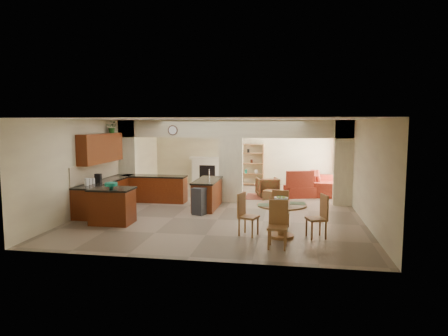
% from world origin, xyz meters
% --- Properties ---
extents(floor, '(10.00, 10.00, 0.00)m').
position_xyz_m(floor, '(0.00, 0.00, 0.00)').
color(floor, '#83705B').
rests_on(floor, ground).
extents(ceiling, '(10.00, 10.00, 0.00)m').
position_xyz_m(ceiling, '(0.00, 0.00, 2.80)').
color(ceiling, white).
rests_on(ceiling, wall_back).
extents(wall_back, '(8.00, 0.00, 8.00)m').
position_xyz_m(wall_back, '(0.00, 5.00, 1.40)').
color(wall_back, beige).
rests_on(wall_back, floor).
extents(wall_front, '(8.00, 0.00, 8.00)m').
position_xyz_m(wall_front, '(0.00, -5.00, 1.40)').
color(wall_front, beige).
rests_on(wall_front, floor).
extents(wall_left, '(0.00, 10.00, 10.00)m').
position_xyz_m(wall_left, '(-4.00, 0.00, 1.40)').
color(wall_left, beige).
rests_on(wall_left, floor).
extents(wall_right, '(0.00, 10.00, 10.00)m').
position_xyz_m(wall_right, '(4.00, 0.00, 1.40)').
color(wall_right, beige).
rests_on(wall_right, floor).
extents(partition_left_pier, '(0.60, 0.25, 2.80)m').
position_xyz_m(partition_left_pier, '(-3.70, 1.00, 1.40)').
color(partition_left_pier, beige).
rests_on(partition_left_pier, floor).
extents(partition_center_pier, '(0.80, 0.25, 2.20)m').
position_xyz_m(partition_center_pier, '(0.00, 1.00, 1.10)').
color(partition_center_pier, beige).
rests_on(partition_center_pier, floor).
extents(partition_right_pier, '(0.60, 0.25, 2.80)m').
position_xyz_m(partition_right_pier, '(3.70, 1.00, 1.40)').
color(partition_right_pier, beige).
rests_on(partition_right_pier, floor).
extents(partition_header, '(8.00, 0.25, 0.60)m').
position_xyz_m(partition_header, '(0.00, 1.00, 2.50)').
color(partition_header, beige).
rests_on(partition_header, partition_center_pier).
extents(kitchen_counter, '(2.52, 3.29, 1.48)m').
position_xyz_m(kitchen_counter, '(-3.26, -0.25, 0.46)').
color(kitchen_counter, '#441107').
rests_on(kitchen_counter, floor).
extents(upper_cabinets, '(0.35, 2.40, 0.90)m').
position_xyz_m(upper_cabinets, '(-3.82, -0.80, 1.92)').
color(upper_cabinets, '#441107').
rests_on(upper_cabinets, wall_left).
extents(peninsula, '(0.70, 1.85, 0.91)m').
position_xyz_m(peninsula, '(-0.60, -0.11, 0.46)').
color(peninsula, '#441107').
rests_on(peninsula, floor).
extents(wall_clock, '(0.34, 0.03, 0.34)m').
position_xyz_m(wall_clock, '(-2.00, 0.85, 2.45)').
color(wall_clock, '#472517').
rests_on(wall_clock, partition_header).
extents(rug, '(1.60, 1.30, 0.01)m').
position_xyz_m(rug, '(1.20, 2.10, 0.01)').
color(rug, brown).
rests_on(rug, floor).
extents(fireplace, '(1.60, 0.35, 1.20)m').
position_xyz_m(fireplace, '(-1.60, 4.83, 0.61)').
color(fireplace, white).
rests_on(fireplace, floor).
extents(shelving_unit, '(1.00, 0.32, 1.80)m').
position_xyz_m(shelving_unit, '(0.35, 4.82, 0.90)').
color(shelving_unit, '#9C5F35').
rests_on(shelving_unit, floor).
extents(window_a, '(0.02, 0.90, 1.90)m').
position_xyz_m(window_a, '(3.97, 2.30, 1.20)').
color(window_a, white).
rests_on(window_a, wall_right).
extents(window_b, '(0.02, 0.90, 1.90)m').
position_xyz_m(window_b, '(3.97, 4.00, 1.20)').
color(window_b, white).
rests_on(window_b, wall_right).
extents(glazed_door, '(0.02, 0.70, 2.10)m').
position_xyz_m(glazed_door, '(3.97, 3.15, 1.05)').
color(glazed_door, white).
rests_on(glazed_door, wall_right).
extents(drape_a_left, '(0.10, 0.28, 2.30)m').
position_xyz_m(drape_a_left, '(3.93, 1.70, 1.20)').
color(drape_a_left, '#44211B').
rests_on(drape_a_left, wall_right).
extents(drape_a_right, '(0.10, 0.28, 2.30)m').
position_xyz_m(drape_a_right, '(3.93, 2.90, 1.20)').
color(drape_a_right, '#44211B').
rests_on(drape_a_right, wall_right).
extents(drape_b_left, '(0.10, 0.28, 2.30)m').
position_xyz_m(drape_b_left, '(3.93, 3.40, 1.20)').
color(drape_b_left, '#44211B').
rests_on(drape_b_left, wall_right).
extents(drape_b_right, '(0.10, 0.28, 2.30)m').
position_xyz_m(drape_b_right, '(3.93, 4.60, 1.20)').
color(drape_b_right, '#44211B').
rests_on(drape_b_right, wall_right).
extents(ceiling_fan, '(1.00, 1.00, 0.10)m').
position_xyz_m(ceiling_fan, '(1.50, 3.00, 2.56)').
color(ceiling_fan, white).
rests_on(ceiling_fan, ceiling).
extents(kitchen_island, '(1.12, 0.81, 0.97)m').
position_xyz_m(kitchen_island, '(-2.70, -2.51, 0.49)').
color(kitchen_island, '#441107').
rests_on(kitchen_island, floor).
extents(teal_bowl, '(0.34, 0.34, 0.16)m').
position_xyz_m(teal_bowl, '(-2.69, -2.56, 1.05)').
color(teal_bowl, '#128166').
rests_on(teal_bowl, kitchen_island).
extents(trash_can, '(0.43, 0.40, 0.74)m').
position_xyz_m(trash_can, '(-0.65, -1.10, 0.37)').
color(trash_can, '#2B2B2E').
rests_on(trash_can, floor).
extents(dining_table, '(1.17, 1.17, 0.80)m').
position_xyz_m(dining_table, '(1.80, -3.07, 0.52)').
color(dining_table, '#9C5F35').
rests_on(dining_table, floor).
extents(fruit_bowl, '(0.33, 0.33, 0.17)m').
position_xyz_m(fruit_bowl, '(1.78, -3.01, 0.88)').
color(fruit_bowl, '#82B126').
rests_on(fruit_bowl, dining_table).
extents(sofa, '(2.76, 1.21, 0.79)m').
position_xyz_m(sofa, '(3.30, 3.43, 0.39)').
color(sofa, maroon).
rests_on(sofa, floor).
extents(chaise, '(1.19, 1.08, 0.40)m').
position_xyz_m(chaise, '(2.35, 2.32, 0.20)').
color(chaise, maroon).
rests_on(chaise, floor).
extents(armchair, '(0.95, 0.96, 0.71)m').
position_xyz_m(armchair, '(1.18, 2.19, 0.36)').
color(armchair, maroon).
rests_on(armchair, floor).
extents(ottoman, '(0.61, 0.61, 0.35)m').
position_xyz_m(ottoman, '(1.36, 1.48, 0.18)').
color(ottoman, maroon).
rests_on(ottoman, floor).
extents(plant, '(0.40, 0.36, 0.38)m').
position_xyz_m(plant, '(-3.82, 0.02, 2.56)').
color(plant, '#134412').
rests_on(plant, upper_cabinets).
extents(chair_north, '(0.47, 0.47, 1.02)m').
position_xyz_m(chair_north, '(1.77, -2.35, 0.55)').
color(chair_north, '#9C5F35').
rests_on(chair_north, floor).
extents(chair_east, '(0.53, 0.53, 1.02)m').
position_xyz_m(chair_east, '(2.69, -2.96, 0.55)').
color(chair_east, '#9C5F35').
rests_on(chair_east, floor).
extents(chair_south, '(0.44, 0.45, 1.02)m').
position_xyz_m(chair_south, '(1.74, -3.84, 0.55)').
color(chair_south, '#9C5F35').
rests_on(chair_south, floor).
extents(chair_west, '(0.53, 0.53, 1.02)m').
position_xyz_m(chair_west, '(0.94, -3.01, 0.55)').
color(chair_west, '#9C5F35').
rests_on(chair_west, floor).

